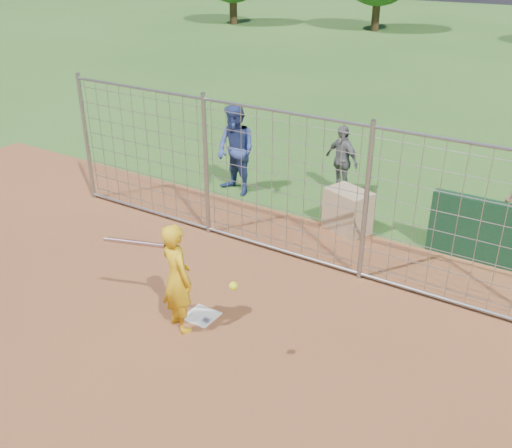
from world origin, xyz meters
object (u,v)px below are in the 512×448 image
Objects in this scene: batter at (177,278)px; bystander_a at (236,150)px; equipment_bin at (348,211)px; bystander_b at (341,160)px.

batter is 0.84× the size of bystander_a.
bystander_a reaches higher than equipment_bin.
bystander_a is (-2.02, 4.38, 0.15)m from batter.
bystander_a is 1.26× the size of bystander_b.
bystander_a is 2.37× the size of equipment_bin.
batter is 2.00× the size of equipment_bin.
bystander_a reaches higher than batter.
equipment_bin is at bearing 7.22° from bystander_a.
bystander_b is 1.88× the size of equipment_bin.
bystander_b is at bearing -66.95° from batter.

